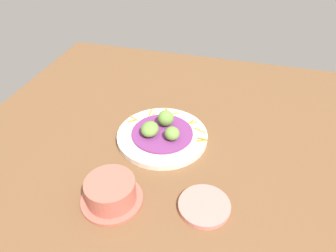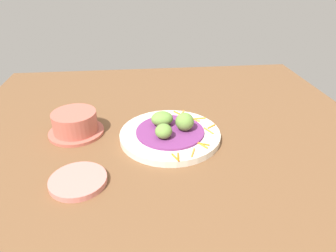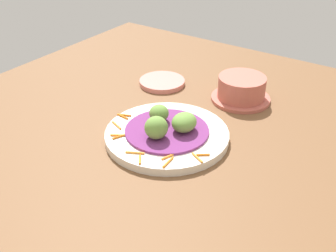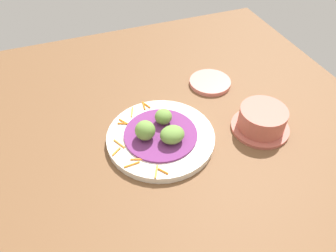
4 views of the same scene
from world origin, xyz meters
The scene contains 9 objects.
table_surface centered at (0.00, 0.00, 1.00)cm, with size 110.00×110.00×2.00cm, color brown.
main_plate centered at (-0.62, 0.21, 2.83)cm, with size 24.99×24.99×1.66cm, color silver.
cabbage_bed centered at (-0.62, 0.21, 3.93)cm, with size 16.91×16.91×0.53cm, color #702D6B.
carrot_garnish centered at (-6.40, 1.24, 3.86)cm, with size 12.85×24.01×0.40cm.
guac_scoop_left centered at (1.09, -2.96, 6.01)cm, with size 5.56×4.80×3.64cm, color olive.
guac_scoop_center centered at (1.28, 3.28, 5.97)cm, with size 4.09×4.01×3.55cm, color olive.
guac_scoop_right centered at (-4.22, 0.33, 6.44)cm, with size 4.53×4.55×4.50cm, color olive.
side_plate_small centered at (19.61, 15.41, 2.60)cm, with size 11.49×11.49×1.20cm, color tan.
terracotta_bowl centered at (23.06, -4.88, 4.79)cm, with size 13.90×13.90×5.95cm.
Camera 4 is at (-17.27, -49.01, 57.08)cm, focal length 34.55 mm.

